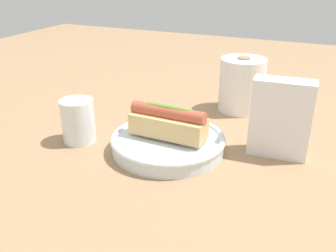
{
  "coord_description": "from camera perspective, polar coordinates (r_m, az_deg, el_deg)",
  "views": [
    {
      "loc": [
        0.25,
        -0.59,
        0.35
      ],
      "look_at": [
        -0.01,
        0.01,
        0.05
      ],
      "focal_mm": 39.95,
      "sensor_mm": 36.0,
      "label": 1
    }
  ],
  "objects": [
    {
      "name": "serving_bowl",
      "position": [
        0.74,
        0.0,
        -2.49
      ],
      "size": [
        0.23,
        0.23,
        0.03
      ],
      "color": "silver",
      "rests_on": "ground_plane"
    },
    {
      "name": "ground_plane",
      "position": [
        0.73,
        0.7,
        -4.25
      ],
      "size": [
        2.4,
        2.4,
        0.0
      ],
      "primitive_type": "plane",
      "color": "#9E7A56"
    },
    {
      "name": "paper_towel_roll",
      "position": [
        0.94,
        11.2,
        6.19
      ],
      "size": [
        0.11,
        0.11,
        0.13
      ],
      "color": "white",
      "rests_on": "ground_plane"
    },
    {
      "name": "water_glass",
      "position": [
        0.79,
        -13.53,
        0.56
      ],
      "size": [
        0.07,
        0.07,
        0.09
      ],
      "color": "white",
      "rests_on": "ground_plane"
    },
    {
      "name": "hotdog_front",
      "position": [
        0.72,
        0.0,
        0.57
      ],
      "size": [
        0.15,
        0.06,
        0.06
      ],
      "color": "#DBB270",
      "rests_on": "serving_bowl"
    },
    {
      "name": "napkin_box",
      "position": [
        0.73,
        16.79,
        1.11
      ],
      "size": [
        0.11,
        0.05,
        0.15
      ],
      "primitive_type": "cube",
      "rotation": [
        0.0,
        0.0,
        0.06
      ],
      "color": "white",
      "rests_on": "ground_plane"
    }
  ]
}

